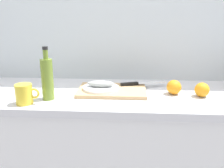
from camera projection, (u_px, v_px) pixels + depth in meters
back_wall at (119, 28)px, 1.69m from camera, size 3.20×0.05×2.50m
kitchen_counter at (117, 159)px, 1.60m from camera, size 2.00×0.60×0.90m
cutting_board at (112, 90)px, 1.48m from camera, size 0.40×0.26×0.02m
white_plate at (101, 88)px, 1.47m from camera, size 0.21×0.21×0.01m
fish_fillet at (101, 84)px, 1.46m from camera, size 0.16×0.07×0.04m
chef_knife at (138, 83)px, 1.56m from camera, size 0.28×0.12×0.02m
olive_oil_bottle at (47, 78)px, 1.33m from camera, size 0.06×0.06×0.29m
coffee_mug_0 at (24, 94)px, 1.28m from camera, size 0.13×0.09×0.10m
orange_0 at (174, 87)px, 1.44m from camera, size 0.08×0.08×0.08m
orange_1 at (202, 90)px, 1.39m from camera, size 0.08×0.08×0.08m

